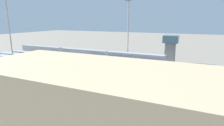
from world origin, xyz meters
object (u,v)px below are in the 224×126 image
Objects in this scene: train_on_track_1 at (143,65)px; train_on_track_2 at (107,65)px; light_mast_0 at (128,22)px; control_tower at (170,47)px; train_on_track_4 at (100,72)px; light_mast_1 at (8,18)px; maintenance_shed at (130,102)px; train_on_track_3 at (70,64)px; train_on_track_0 at (83,55)px.

train_on_track_2 is at bearing 23.05° from train_on_track_1.
light_mast_0 reaches higher than control_tower.
train_on_track_2 is at bearing 48.83° from control_tower.
train_on_track_4 is at bearing 57.95° from train_on_track_1.
light_mast_1 is 0.51× the size of maintenance_shed.
light_mast_0 is at bearing -104.84° from train_on_track_2.
train_on_track_3 is 0.79× the size of train_on_track_4.
control_tower is at bearing -162.01° from train_on_track_0.
train_on_track_3 is 2.44× the size of light_mast_1.
train_on_track_1 is 0.52× the size of train_on_track_4.
train_on_track_4 is at bearing -174.25° from light_mast_1.
light_mast_1 is 62.29m from control_tower.
maintenance_shed reaches higher than train_on_track_4.
train_on_track_3 is 41.67m from control_tower.
maintenance_shed is 4.94× the size of control_tower.
light_mast_0 reaches higher than maintenance_shed.
train_on_track_0 reaches higher than train_on_track_1.
maintenance_shed reaches higher than train_on_track_1.
train_on_track_4 is 1.59× the size of maintenance_shed.
maintenance_shed reaches higher than train_on_track_3.
maintenance_shed reaches higher than train_on_track_2.
light_mast_0 is 2.28× the size of control_tower.
train_on_track_3 is at bearing -18.31° from train_on_track_4.
light_mast_1 is at bearing 23.14° from train_on_track_1.
train_on_track_3 is 26.47m from train_on_track_1.
control_tower reaches higher than train_on_track_4.
train_on_track_0 reaches higher than train_on_track_3.
light_mast_1 reaches higher than train_on_track_2.
train_on_track_3 is at bearing 105.49° from train_on_track_0.
train_on_track_2 is at bearing -156.82° from light_mast_1.
control_tower is at bearing -113.32° from train_on_track_1.
train_on_track_0 is 29.10m from train_on_track_1.
maintenance_shed is at bearing 160.06° from light_mast_1.
light_mast_1 is 55.64m from maintenance_shed.
maintenance_shed is at bearing 140.28° from train_on_track_3.
train_on_track_0 is at bearing -121.54° from light_mast_1.
train_on_track_3 is at bearing 21.41° from train_on_track_2.
control_tower reaches higher than train_on_track_1.
control_tower is at bearing -131.17° from train_on_track_2.
train_on_track_2 is 10.27m from train_on_track_4.
train_on_track_3 is 1.00× the size of train_on_track_0.
train_on_track_3 is 26.12m from light_mast_1.
train_on_track_0 is 1.25× the size of maintenance_shed.
train_on_track_4 reaches higher than train_on_track_2.
light_mast_1 is 2.54× the size of control_tower.
train_on_track_1 is 17.70m from train_on_track_4.
train_on_track_2 is 8.30× the size of control_tower.
train_on_track_2 is 37.43m from maintenance_shed.
light_mast_0 is at bearing 30.37° from control_tower.
light_mast_1 is at bearing 34.91° from control_tower.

